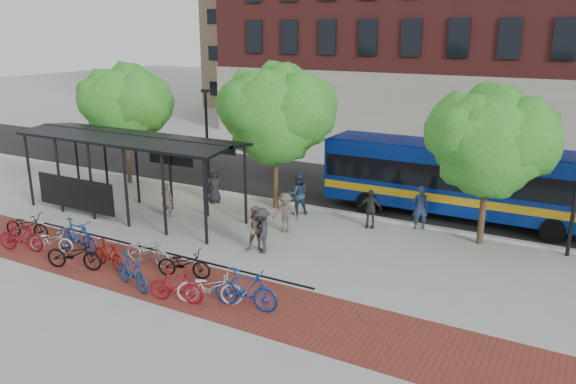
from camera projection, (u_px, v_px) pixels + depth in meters
The scene contains 31 objects.
ground at pixel (300, 243), 21.41m from camera, with size 160.00×160.00×0.00m, color #9E9E99.
asphalt_street at pixel (375, 192), 28.10m from camera, with size 160.00×8.00×0.01m, color black.
curb at pixel (342, 212), 24.74m from camera, with size 160.00×0.25×0.12m, color #B7B7B2.
brick_strip at pixel (172, 281), 18.16m from camera, with size 24.00×3.00×0.01m, color maroon.
bike_rack_rail at pixel (161, 263), 19.53m from camera, with size 12.00×0.05×0.95m, color black.
bus_shelter at pixel (127, 147), 23.99m from camera, with size 10.60×3.07×3.60m.
tree_a at pixel (126, 102), 28.62m from camera, with size 4.90×4.00×6.18m.
tree_b at pixel (278, 110), 24.33m from camera, with size 5.15×4.20×6.47m.
tree_c at pixel (493, 138), 20.22m from camera, with size 4.66×3.80×5.92m.
lamp_post_left at pixel (207, 139), 26.94m from camera, with size 0.35×0.20×5.12m.
bus at pixel (462, 177), 23.72m from camera, with size 11.75×2.88×3.17m.
bike_0 at pixel (27, 226), 21.72m from camera, with size 0.69×1.98×1.04m, color black.
bike_1 at pixel (21, 237), 20.47m from camera, with size 0.52×1.83×1.10m, color maroon.
bike_2 at pixel (51, 241), 20.37m from camera, with size 0.60×1.72×0.90m, color #BBBBBE.
bike_3 at pixel (77, 236), 20.37m from camera, with size 0.58×2.06×1.24m, color navy.
bike_4 at pixel (74, 254), 18.94m from camera, with size 0.71×2.03×1.07m, color black.
bike_5 at pixel (109, 254), 19.03m from camera, with size 0.47×1.66×0.99m, color maroon.
bike_6 at pixel (148, 251), 19.29m from camera, with size 0.67×1.92×1.01m, color gray.
bike_7 at pixel (132, 272), 17.51m from camera, with size 0.53×1.86×1.12m, color navy.
bike_8 at pixel (184, 264), 18.30m from camera, with size 0.64×1.82×0.96m, color black.
bike_9 at pixel (176, 286), 16.61m from camera, with size 0.49×1.74×1.04m, color maroon.
bike_10 at pixel (209, 287), 16.52m from camera, with size 0.70×2.00×1.05m, color #BCBCBF.
bike_11 at pixel (246, 289), 16.20m from camera, with size 0.58×2.04×1.23m, color navy.
pedestrian_0 at pixel (214, 185), 26.14m from camera, with size 0.81×0.53×1.66m, color black.
pedestrian_1 at pixel (167, 200), 24.14m from camera, with size 0.55×0.36×1.52m, color #453D37.
pedestrian_2 at pixel (298, 194), 24.47m from camera, with size 0.90×0.70×1.85m, color #1D3143.
pedestrian_3 at pixel (285, 213), 22.31m from camera, with size 1.05×0.60×1.63m, color #4E443A.
pedestrian_4 at pixel (370, 209), 22.84m from camera, with size 0.94×0.39×1.61m, color #282828.
pedestrian_7 at pixel (420, 208), 22.65m from camera, with size 0.66×0.43×1.81m, color #202E4C.
pedestrian_8 at pixel (257, 229), 20.37m from camera, with size 0.84×0.65×1.72m, color brown.
pedestrian_9 at pixel (262, 230), 20.27m from camera, with size 1.09×0.63×1.69m, color #252525.
Camera 1 is at (9.41, -17.67, 7.85)m, focal length 35.00 mm.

